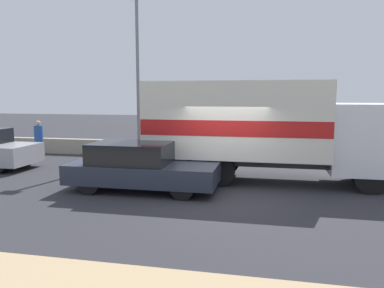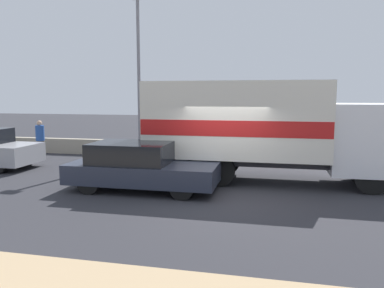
% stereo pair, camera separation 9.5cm
% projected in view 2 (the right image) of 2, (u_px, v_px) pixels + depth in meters
% --- Properties ---
extents(ground_plane, '(80.00, 80.00, 0.00)m').
position_uv_depth(ground_plane, '(222.00, 196.00, 10.64)').
color(ground_plane, '#2D2D33').
extents(stone_wall_backdrop, '(60.00, 0.35, 0.72)m').
position_uv_depth(stone_wall_backdrop, '(241.00, 152.00, 16.51)').
color(stone_wall_backdrop, '#A39984').
rests_on(stone_wall_backdrop, ground_plane).
extents(street_lamp, '(0.56, 0.28, 7.10)m').
position_uv_depth(street_lamp, '(139.00, 66.00, 16.29)').
color(street_lamp, slate).
rests_on(street_lamp, ground_plane).
extents(box_truck, '(8.04, 2.49, 3.27)m').
position_uv_depth(box_truck, '(260.00, 126.00, 12.14)').
color(box_truck, silver).
rests_on(box_truck, ground_plane).
extents(car_hatchback, '(4.46, 1.83, 1.44)m').
position_uv_depth(car_hatchback, '(140.00, 166.00, 11.20)').
color(car_hatchback, '#282D3D').
rests_on(car_hatchback, ground_plane).
extents(pedestrian, '(0.37, 0.37, 1.72)m').
position_uv_depth(pedestrian, '(40.00, 139.00, 16.71)').
color(pedestrian, slate).
rests_on(pedestrian, ground_plane).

